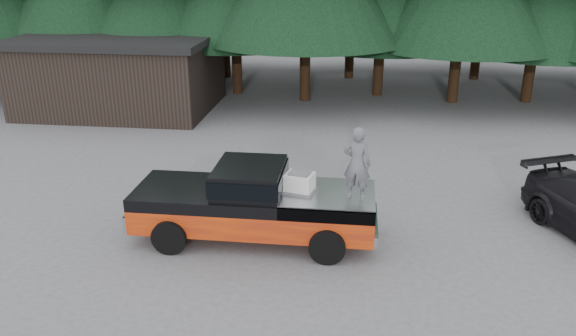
# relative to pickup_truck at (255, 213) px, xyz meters

# --- Properties ---
(ground) EXTENTS (120.00, 120.00, 0.00)m
(ground) POSITION_rel_pickup_truck_xyz_m (0.89, -0.39, -0.67)
(ground) COLOR #525255
(ground) RESTS_ON ground
(pickup_truck) EXTENTS (6.00, 2.04, 1.33)m
(pickup_truck) POSITION_rel_pickup_truck_xyz_m (0.00, 0.00, 0.00)
(pickup_truck) COLOR #D64107
(pickup_truck) RESTS_ON ground
(truck_cab) EXTENTS (1.66, 1.90, 0.59)m
(truck_cab) POSITION_rel_pickup_truck_xyz_m (-0.10, 0.00, 0.96)
(truck_cab) COLOR black
(truck_cab) RESTS_ON pickup_truck
(air_compressor) EXTENTS (0.75, 0.67, 0.44)m
(air_compressor) POSITION_rel_pickup_truck_xyz_m (1.11, -0.05, 0.89)
(air_compressor) COLOR silver
(air_compressor) RESTS_ON pickup_truck
(man_on_bed) EXTENTS (0.70, 0.53, 1.74)m
(man_on_bed) POSITION_rel_pickup_truck_xyz_m (2.44, -0.28, 1.53)
(man_on_bed) COLOR #53535A
(man_on_bed) RESTS_ON pickup_truck
(utility_building) EXTENTS (8.40, 6.40, 3.30)m
(utility_building) POSITION_rel_pickup_truck_xyz_m (-8.11, 11.61, 1.00)
(utility_building) COLOR black
(utility_building) RESTS_ON ground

